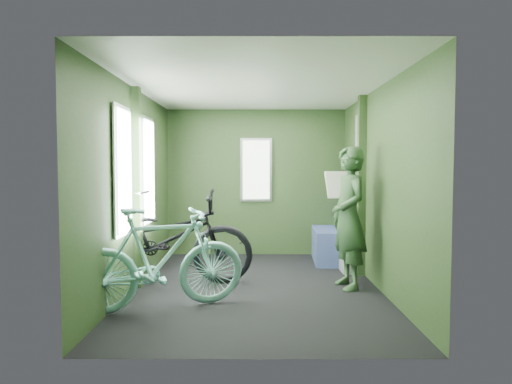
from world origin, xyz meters
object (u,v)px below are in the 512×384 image
(passenger, at_px, (349,217))
(waste_box, at_px, (351,240))
(bench_seat, at_px, (334,241))
(bicycle_black, at_px, (164,284))
(bicycle_mint, at_px, (160,311))

(passenger, height_order, waste_box, passenger)
(passenger, distance_m, bench_seat, 1.56)
(bicycle_black, xyz_separation_m, bicycle_mint, (0.17, -1.01, 0.00))
(bicycle_mint, bearing_deg, passenger, -88.65)
(bicycle_mint, distance_m, waste_box, 2.77)
(bicycle_black, distance_m, waste_box, 2.48)
(bicycle_mint, distance_m, passenger, 2.31)
(passenger, bearing_deg, bench_seat, 165.02)
(bicycle_black, bearing_deg, bench_seat, -60.51)
(bench_seat, bearing_deg, passenger, -90.31)
(passenger, relative_size, bench_seat, 1.60)
(waste_box, xyz_separation_m, bench_seat, (-0.11, 0.68, -0.13))
(waste_box, bearing_deg, bicycle_black, -164.59)
(bicycle_black, height_order, waste_box, waste_box)
(passenger, distance_m, waste_box, 0.90)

